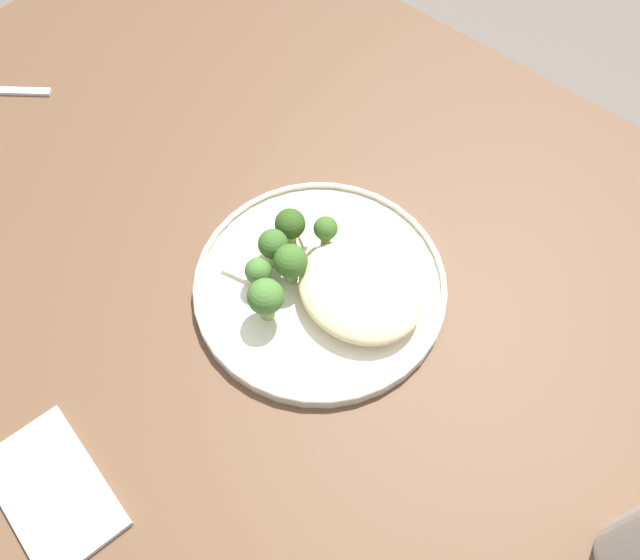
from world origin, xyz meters
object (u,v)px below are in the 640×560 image
at_px(broccoli_floret_front_edge, 273,245).
at_px(broccoli_floret_left_leaning, 326,230).
at_px(broccoli_floret_tall_stalk, 291,262).
at_px(seared_scallop_on_noodles, 365,257).
at_px(broccoli_floret_split_head, 258,271).
at_px(broccoli_floret_near_rim, 266,298).
at_px(dinner_plate, 320,285).
at_px(seared_scallop_front_small, 365,309).
at_px(seared_scallop_left_edge, 353,322).
at_px(seared_scallop_tiny_bay, 394,274).
at_px(seared_scallop_center_golden, 341,258).
at_px(broccoli_floret_center_pile, 290,225).
at_px(seared_scallop_half_hidden, 354,293).
at_px(folded_napkin, 53,491).

bearing_deg(broccoli_floret_front_edge, broccoli_floret_left_leaning, 63.06).
bearing_deg(broccoli_floret_tall_stalk, seared_scallop_on_noodles, 55.78).
relative_size(broccoli_floret_split_head, broccoli_floret_near_rim, 0.70).
xyz_separation_m(dinner_plate, broccoli_floret_split_head, (-0.05, -0.04, 0.03)).
bearing_deg(broccoli_floret_front_edge, seared_scallop_front_small, 7.56).
bearing_deg(dinner_plate, seared_scallop_left_edge, -15.71).
distance_m(seared_scallop_tiny_bay, broccoli_floret_split_head, 0.15).
height_order(seared_scallop_center_golden, broccoli_floret_split_head, broccoli_floret_split_head).
distance_m(dinner_plate, broccoli_floret_split_head, 0.07).
distance_m(seared_scallop_front_small, broccoli_floret_center_pile, 0.13).
bearing_deg(seared_scallop_half_hidden, seared_scallop_left_edge, -52.55).
bearing_deg(broccoli_floret_center_pile, broccoli_floret_tall_stalk, -47.35).
height_order(seared_scallop_left_edge, seared_scallop_center_golden, same).
height_order(seared_scallop_tiny_bay, broccoli_floret_tall_stalk, broccoli_floret_tall_stalk).
bearing_deg(broccoli_floret_front_edge, dinner_plate, 11.90).
distance_m(seared_scallop_half_hidden, seared_scallop_center_golden, 0.05).
height_order(seared_scallop_front_small, broccoli_floret_front_edge, broccoli_floret_front_edge).
xyz_separation_m(seared_scallop_on_noodles, broccoli_floret_split_head, (-0.07, -0.10, 0.01)).
distance_m(broccoli_floret_tall_stalk, broccoli_floret_left_leaning, 0.06).
bearing_deg(broccoli_floret_left_leaning, dinner_plate, -56.27).
bearing_deg(seared_scallop_left_edge, broccoli_floret_near_rim, -148.18).
relative_size(dinner_plate, broccoli_floret_tall_stalk, 4.94).
height_order(seared_scallop_left_edge, broccoli_floret_near_rim, broccoli_floret_near_rim).
height_order(seared_scallop_center_golden, broccoli_floret_left_leaning, broccoli_floret_left_leaning).
distance_m(dinner_plate, seared_scallop_front_small, 0.06).
xyz_separation_m(broccoli_floret_near_rim, folded_napkin, (-0.03, -0.28, -0.04)).
height_order(broccoli_floret_left_leaning, broccoli_floret_split_head, broccoli_floret_left_leaning).
distance_m(broccoli_floret_split_head, broccoli_floret_center_pile, 0.07).
xyz_separation_m(dinner_plate, broccoli_floret_tall_stalk, (-0.03, -0.02, 0.04)).
height_order(seared_scallop_left_edge, broccoli_floret_front_edge, broccoli_floret_front_edge).
relative_size(broccoli_floret_front_edge, folded_napkin, 0.38).
relative_size(seared_scallop_center_golden, folded_napkin, 0.18).
bearing_deg(broccoli_floret_tall_stalk, broccoli_floret_center_pile, 132.65).
relative_size(seared_scallop_on_noodles, broccoli_floret_center_pile, 0.61).
height_order(seared_scallop_center_golden, broccoli_floret_near_rim, broccoli_floret_near_rim).
distance_m(seared_scallop_on_noodles, broccoli_floret_tall_stalk, 0.09).
bearing_deg(folded_napkin, broccoli_floret_front_edge, 91.76).
distance_m(broccoli_floret_center_pile, folded_napkin, 0.37).
distance_m(seared_scallop_on_noodles, broccoli_floret_near_rim, 0.13).
distance_m(seared_scallop_tiny_bay, folded_napkin, 0.42).
distance_m(seared_scallop_on_noodles, seared_scallop_half_hidden, 0.05).
relative_size(seared_scallop_half_hidden, seared_scallop_center_golden, 1.14).
distance_m(seared_scallop_center_golden, broccoli_floret_left_leaning, 0.04).
bearing_deg(dinner_plate, folded_napkin, -97.97).
distance_m(seared_scallop_tiny_bay, broccoli_floret_front_edge, 0.14).
height_order(seared_scallop_tiny_bay, broccoli_floret_left_leaning, broccoli_floret_left_leaning).
bearing_deg(broccoli_floret_near_rim, broccoli_floret_left_leaning, 95.65).
bearing_deg(broccoli_floret_near_rim, seared_scallop_front_small, 41.29).
relative_size(seared_scallop_on_noodles, folded_napkin, 0.22).
distance_m(broccoli_floret_left_leaning, broccoli_floret_front_edge, 0.06).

